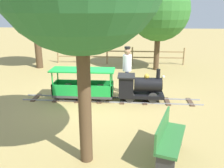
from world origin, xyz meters
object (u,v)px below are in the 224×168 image
(oak_tree_distant, at_px, (34,8))
(locomotive, at_px, (139,87))
(oak_tree_near, at_px, (159,11))
(passenger_car, at_px, (83,87))
(conductor_person, at_px, (127,66))
(park_bench, at_px, (169,139))

(oak_tree_distant, bearing_deg, locomotive, 49.06)
(locomotive, xyz_separation_m, oak_tree_near, (-4.24, 0.94, 2.25))
(oak_tree_near, relative_size, oak_tree_distant, 1.03)
(passenger_car, relative_size, oak_tree_near, 0.48)
(conductor_person, bearing_deg, park_bench, 13.23)
(passenger_car, xyz_separation_m, oak_tree_distant, (-4.17, -3.03, 2.41))
(conductor_person, xyz_separation_m, oak_tree_distant, (-3.40, -4.41, 1.88))
(passenger_car, bearing_deg, park_bench, 37.00)
(park_bench, xyz_separation_m, oak_tree_distant, (-7.17, -5.29, 2.42))
(locomotive, height_order, oak_tree_near, oak_tree_near)
(oak_tree_distant, bearing_deg, passenger_car, 36.02)
(locomotive, relative_size, oak_tree_near, 0.35)
(locomotive, relative_size, park_bench, 1.06)
(locomotive, height_order, oak_tree_distant, oak_tree_distant)
(locomotive, distance_m, passenger_car, 1.77)
(park_bench, relative_size, oak_tree_distant, 0.34)
(oak_tree_near, bearing_deg, locomotive, -12.55)
(oak_tree_near, xyz_separation_m, oak_tree_distant, (0.07, -5.75, 0.10))
(oak_tree_near, bearing_deg, park_bench, -3.59)
(locomotive, bearing_deg, oak_tree_near, 167.45)
(locomotive, height_order, park_bench, locomotive)
(passenger_car, bearing_deg, oak_tree_distant, -143.98)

